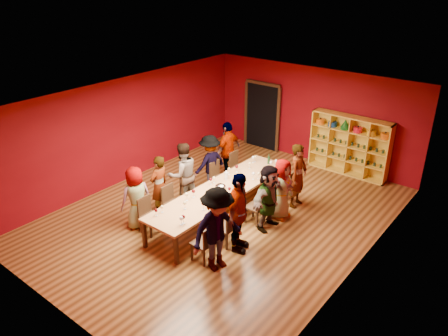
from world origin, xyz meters
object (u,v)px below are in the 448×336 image
Objects in this scene: chair_person_right_3 at (272,196)px; person_left_3 at (210,163)px; person_left_2 at (183,174)px; person_right_1 at (238,213)px; chair_person_left_3 at (218,175)px; chair_person_left_4 at (237,165)px; chair_person_right_1 at (228,226)px; person_left_0 at (136,198)px; tasting_table at (223,191)px; chair_person_left_0 at (148,213)px; chair_person_left_2 at (190,190)px; person_left_4 at (228,150)px; chair_person_right_4 at (288,185)px; spittoon_bowl at (221,187)px; wine_bottle at (269,160)px; person_right_3 at (281,189)px; chair_person_left_1 at (171,201)px; person_right_0 at (217,229)px; shelving_unit at (350,142)px; person_right_2 at (269,197)px; chair_person_right_0 at (206,242)px; person_left_1 at (159,185)px; person_right_4 at (298,176)px; chair_person_right_2 at (258,205)px.

person_left_3 is at bearing 178.07° from chair_person_right_3.
person_left_2 is 2.46m from person_right_1.
chair_person_left_3 and chair_person_left_4 have the same top height.
person_left_0 is at bearing -161.70° from chair_person_right_1.
tasting_table is at bearing 61.75° from person_left_3.
chair_person_left_0 and chair_person_left_3 have the same top height.
person_left_4 reaches higher than chair_person_left_2.
chair_person_right_3 is (0.91, 0.85, -0.20)m from tasting_table.
person_left_2 reaches higher than chair_person_right_4.
person_left_0 is at bearing -127.49° from spittoon_bowl.
wine_bottle reaches higher than chair_person_left_2.
person_right_3 is (2.36, -0.07, -0.02)m from person_left_3.
chair_person_left_1 is 2.33m from person_right_0.
shelving_unit is at bearing 134.92° from person_left_4.
person_right_2 is 2.06m from wine_bottle.
chair_person_left_1 is (-2.31, -5.22, -0.49)m from shelving_unit.
chair_person_right_0 and chair_person_right_4 have the same top height.
shelving_unit is 4.27m from person_left_3.
tasting_table is 2.11m from person_right_0.
person_left_1 is at bearing -131.22° from chair_person_right_4.
spittoon_bowl is (-1.27, 1.67, -0.12)m from person_right_0.
person_left_1 is 5.33× the size of wine_bottle.
chair_person_left_2 is at bearing 111.63° from person_left_2.
person_right_2 is at bearing -21.30° from person_right_1.
person_right_4 reaches higher than spittoon_bowl.
chair_person_right_2 is at bearing 22.93° from person_right_0.
spittoon_bowl is at bearing 138.41° from person_right_4.
chair_person_left_2 is at bearing -90.00° from chair_person_left_4.
tasting_table is at bearing -45.20° from chair_person_left_3.
chair_person_left_3 reaches higher than tasting_table.
person_left_2 is at bearing -119.55° from shelving_unit.
person_left_3 reaches higher than chair_person_right_0.
shelving_unit is 2.70× the size of chair_person_left_2.
person_right_1 reaches higher than person_left_0.
chair_person_right_3 is 0.77m from chair_person_right_4.
shelving_unit reaches higher than person_left_2.
chair_person_left_4 is at bearing 66.75° from person_right_3.
person_right_1 is at bearing 61.40° from person_left_3.
person_left_2 is at bearing 51.94° from person_right_1.
chair_person_left_1 is 1.00× the size of chair_person_right_1.
person_left_4 is 1.95× the size of chair_person_right_1.
person_right_0 is (2.53, -0.80, 0.14)m from person_left_1.
person_left_4 reaches higher than chair_person_right_0.
person_right_2 is at bearing -92.77° from shelving_unit.
person_left_2 is 2.77m from chair_person_right_4.
chair_person_left_1 is at bearing 87.74° from person_left_1.
chair_person_right_0 is at bearing -77.13° from wine_bottle.
person_right_1 reaches higher than shelving_unit.
chair_person_left_3 is (-2.31, -3.40, -0.49)m from shelving_unit.
chair_person_right_0 is at bearing 170.25° from person_right_4.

